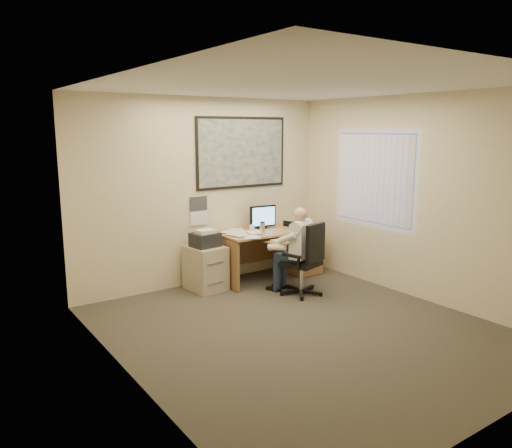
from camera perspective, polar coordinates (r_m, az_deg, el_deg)
room_shell at (r=5.45m, az=5.59°, el=1.27°), size 4.00×4.50×2.70m
desk at (r=7.83m, az=3.38°, el=-2.58°), size 1.60×0.97×1.09m
world_map at (r=7.56m, az=-1.61°, el=8.16°), size 1.56×0.03×1.06m
wall_calendar at (r=7.27m, az=-6.57°, el=1.48°), size 0.28×0.01×0.42m
window_blinds at (r=7.36m, az=13.33°, el=5.07°), size 0.06×1.40×1.30m
filing_cabinet at (r=7.11m, az=-5.79°, el=-4.56°), size 0.50×0.58×0.87m
office_chair at (r=6.88m, az=5.36°, el=-5.74°), size 0.75×0.75×1.01m
person at (r=6.86m, az=5.08°, el=-3.10°), size 0.71×0.83×1.21m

